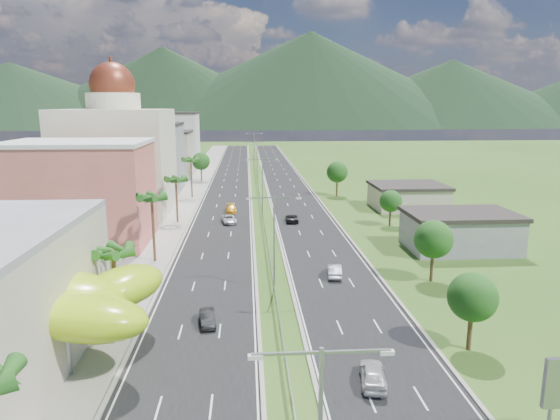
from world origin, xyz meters
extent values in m
plane|color=#2D5119|center=(0.00, 0.00, 0.00)|extent=(500.00, 500.00, 0.00)
cube|color=black|center=(-7.50, 90.00, 0.02)|extent=(11.00, 260.00, 0.04)
cube|color=black|center=(7.50, 90.00, 0.02)|extent=(11.00, 260.00, 0.04)
cube|color=gray|center=(-17.00, 90.00, 0.06)|extent=(7.00, 260.00, 0.12)
cube|color=gray|center=(0.00, 72.00, 0.62)|extent=(0.08, 216.00, 0.28)
cube|color=gray|center=(0.00, 174.00, 0.35)|extent=(0.10, 0.12, 0.70)
cube|color=gray|center=(-1.44, -25.00, 10.80)|extent=(2.88, 0.12, 0.12)
cube|color=gray|center=(1.44, -25.00, 10.80)|extent=(2.88, 0.12, 0.12)
cube|color=silver|center=(-2.72, -25.00, 10.70)|extent=(0.60, 0.25, 0.18)
cube|color=silver|center=(2.72, -25.00, 10.70)|extent=(0.60, 0.25, 0.18)
cylinder|color=gray|center=(0.00, 10.00, 5.50)|extent=(0.20, 0.20, 11.00)
cube|color=gray|center=(-1.44, 10.00, 10.80)|extent=(2.88, 0.12, 0.12)
cube|color=gray|center=(1.44, 10.00, 10.80)|extent=(2.88, 0.12, 0.12)
cube|color=silver|center=(-2.72, 10.00, 10.70)|extent=(0.60, 0.25, 0.18)
cube|color=silver|center=(2.72, 10.00, 10.70)|extent=(0.60, 0.25, 0.18)
cylinder|color=gray|center=(0.00, 50.00, 5.50)|extent=(0.20, 0.20, 11.00)
cube|color=gray|center=(-1.44, 50.00, 10.80)|extent=(2.88, 0.12, 0.12)
cube|color=gray|center=(1.44, 50.00, 10.80)|extent=(2.88, 0.12, 0.12)
cube|color=silver|center=(-2.72, 50.00, 10.70)|extent=(0.60, 0.25, 0.18)
cube|color=silver|center=(2.72, 50.00, 10.70)|extent=(0.60, 0.25, 0.18)
cylinder|color=gray|center=(0.00, 95.00, 5.50)|extent=(0.20, 0.20, 11.00)
cube|color=gray|center=(-1.44, 95.00, 10.80)|extent=(2.88, 0.12, 0.12)
cube|color=gray|center=(1.44, 95.00, 10.80)|extent=(2.88, 0.12, 0.12)
cube|color=silver|center=(-2.72, 95.00, 10.70)|extent=(0.60, 0.25, 0.18)
cube|color=silver|center=(2.72, 95.00, 10.70)|extent=(0.60, 0.25, 0.18)
cylinder|color=gray|center=(0.00, 140.00, 5.50)|extent=(0.20, 0.20, 11.00)
cube|color=gray|center=(-1.44, 140.00, 10.80)|extent=(2.88, 0.12, 0.12)
cube|color=gray|center=(1.44, 140.00, 10.80)|extent=(2.88, 0.12, 0.12)
cube|color=silver|center=(-2.72, 140.00, 10.70)|extent=(0.60, 0.25, 0.18)
cube|color=silver|center=(2.72, 140.00, 10.70)|extent=(0.60, 0.25, 0.18)
cylinder|color=gray|center=(-24.00, -2.00, 2.00)|extent=(0.50, 0.50, 4.00)
cylinder|color=gray|center=(-17.00, -7.00, 2.00)|extent=(0.50, 0.50, 4.00)
cylinder|color=gray|center=(-15.00, -2.00, 2.00)|extent=(0.50, 0.50, 4.00)
cube|color=#CC5F53|center=(-28.00, 32.00, 7.50)|extent=(20.00, 15.00, 15.00)
cube|color=beige|center=(-28.00, 55.00, 10.00)|extent=(20.00, 20.00, 20.00)
cylinder|color=beige|center=(-28.00, 55.00, 21.50)|extent=(10.00, 10.00, 3.00)
sphere|color=maroon|center=(-28.00, 55.00, 24.50)|extent=(8.40, 8.40, 8.40)
cube|color=gray|center=(-27.00, 80.00, 8.00)|extent=(16.00, 15.00, 16.00)
cube|color=#BCAD9B|center=(-27.00, 102.00, 6.50)|extent=(16.00, 15.00, 13.00)
cube|color=silver|center=(-27.00, 125.00, 9.00)|extent=(16.00, 15.00, 18.00)
cube|color=gray|center=(28.00, 25.00, 2.50)|extent=(15.00, 10.00, 5.00)
cube|color=#BCAD9B|center=(30.00, 55.00, 2.20)|extent=(14.00, 12.00, 4.40)
cylinder|color=#47301C|center=(-15.50, 2.00, 3.75)|extent=(0.36, 0.36, 7.50)
cylinder|color=#47301C|center=(-15.50, 22.00, 4.50)|extent=(0.36, 0.36, 9.00)
cylinder|color=#47301C|center=(-15.50, 45.00, 4.00)|extent=(0.36, 0.36, 8.00)
cylinder|color=#47301C|center=(-15.50, 70.00, 4.40)|extent=(0.36, 0.36, 8.80)
cylinder|color=#47301C|center=(-15.50, 95.00, 2.45)|extent=(0.40, 0.40, 4.90)
sphere|color=#22551A|center=(-15.50, 95.00, 5.60)|extent=(4.90, 4.90, 4.90)
cylinder|color=#47301C|center=(16.00, -5.00, 2.10)|extent=(0.40, 0.40, 4.20)
sphere|color=#22551A|center=(16.00, -5.00, 4.80)|extent=(4.20, 4.20, 4.20)
cylinder|color=#47301C|center=(19.00, 12.00, 2.27)|extent=(0.40, 0.40, 4.55)
sphere|color=#22551A|center=(19.00, 12.00, 5.20)|extent=(4.55, 4.55, 4.55)
cylinder|color=#47301C|center=(22.00, 40.00, 1.92)|extent=(0.40, 0.40, 3.85)
sphere|color=#22551A|center=(22.00, 40.00, 4.40)|extent=(3.85, 3.85, 3.85)
cylinder|color=#47301C|center=(18.00, 70.00, 2.45)|extent=(0.40, 0.40, 4.90)
sphere|color=#22551A|center=(18.00, 70.00, 5.60)|extent=(4.90, 4.90, 4.90)
imported|color=black|center=(-6.92, 1.55, 0.70)|extent=(1.95, 4.14, 1.31)
imported|color=#AFB2B7|center=(-6.23, 43.86, 0.74)|extent=(3.13, 5.34, 1.40)
imported|color=gold|center=(-6.10, 53.11, 0.76)|extent=(2.28, 5.06, 1.44)
imported|color=silver|center=(6.35, -9.85, 0.84)|extent=(2.59, 4.91, 1.59)
imported|color=#B4B6BD|center=(7.69, 14.39, 0.80)|extent=(2.19, 4.75, 1.51)
imported|color=black|center=(5.09, 44.02, 0.70)|extent=(2.34, 4.83, 1.33)
camera|label=1|loc=(-2.96, -43.58, 20.69)|focal=32.00mm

